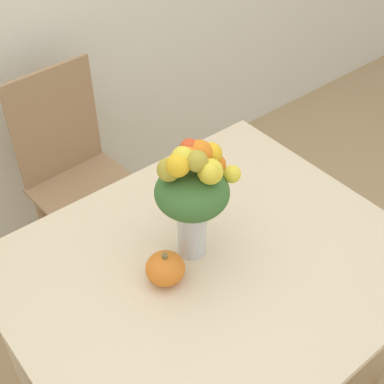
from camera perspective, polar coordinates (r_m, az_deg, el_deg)
The scene contains 5 objects.
ground_plane at distance 2.27m, azimuth 1.60°, elevation -19.82°, with size 12.00×12.00×0.00m, color tan.
dining_table at distance 1.73m, azimuth 2.00°, elevation -9.62°, with size 1.22×1.01×0.74m.
flower_vase at distance 1.53m, azimuth 0.15°, elevation -0.07°, with size 0.25×0.22×0.40m.
pumpkin at distance 1.58m, azimuth -2.86°, elevation -8.13°, with size 0.12×0.12×0.11m.
dining_chair_near_window at distance 2.40m, azimuth -12.05°, elevation 1.73°, with size 0.44×0.44×0.95m.
Camera 1 is at (-0.73, -0.80, 2.00)m, focal length 50.00 mm.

